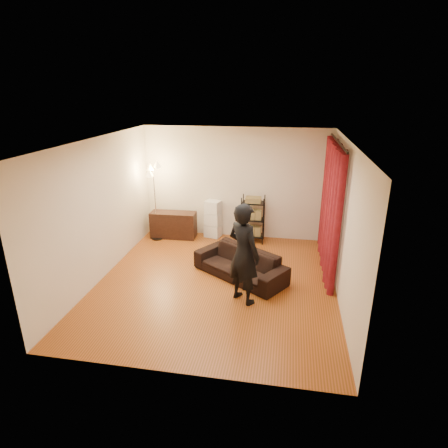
% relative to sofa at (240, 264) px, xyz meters
% --- Properties ---
extents(floor, '(5.00, 5.00, 0.00)m').
position_rel_sofa_xyz_m(floor, '(-0.42, -0.31, -0.28)').
color(floor, '#9C4820').
rests_on(floor, ground).
extents(ceiling, '(5.00, 5.00, 0.00)m').
position_rel_sofa_xyz_m(ceiling, '(-0.42, -0.31, 2.42)').
color(ceiling, white).
rests_on(ceiling, ground).
extents(wall_back, '(5.00, 0.00, 5.00)m').
position_rel_sofa_xyz_m(wall_back, '(-0.42, 2.19, 1.07)').
color(wall_back, beige).
rests_on(wall_back, ground).
extents(wall_front, '(5.00, 0.00, 5.00)m').
position_rel_sofa_xyz_m(wall_front, '(-0.42, -2.81, 1.07)').
color(wall_front, beige).
rests_on(wall_front, ground).
extents(wall_left, '(0.00, 5.00, 5.00)m').
position_rel_sofa_xyz_m(wall_left, '(-2.67, -0.31, 1.07)').
color(wall_left, beige).
rests_on(wall_left, ground).
extents(wall_right, '(0.00, 5.00, 5.00)m').
position_rel_sofa_xyz_m(wall_right, '(1.83, -0.31, 1.07)').
color(wall_right, beige).
rests_on(wall_right, ground).
extents(curtain_rod, '(0.04, 2.65, 0.04)m').
position_rel_sofa_xyz_m(curtain_rod, '(1.73, 0.81, 2.30)').
color(curtain_rod, black).
rests_on(curtain_rod, wall_right).
extents(curtain, '(0.22, 2.65, 2.55)m').
position_rel_sofa_xyz_m(curtain, '(1.71, 0.81, 1.00)').
color(curtain, maroon).
rests_on(curtain, ground).
extents(sofa, '(2.00, 1.67, 0.56)m').
position_rel_sofa_xyz_m(sofa, '(0.00, 0.00, 0.00)').
color(sofa, black).
rests_on(sofa, ground).
extents(person, '(0.78, 0.74, 1.79)m').
position_rel_sofa_xyz_m(person, '(0.17, -0.86, 0.62)').
color(person, black).
rests_on(person, ground).
extents(media_cabinet, '(1.13, 0.46, 0.65)m').
position_rel_sofa_xyz_m(media_cabinet, '(-1.92, 1.80, 0.05)').
color(media_cabinet, '#311B12').
rests_on(media_cabinet, ground).
extents(storage_boxes, '(0.44, 0.38, 0.94)m').
position_rel_sofa_xyz_m(storage_boxes, '(-0.96, 2.00, 0.19)').
color(storage_boxes, silver).
rests_on(storage_boxes, ground).
extents(wire_shelf, '(0.60, 0.49, 1.14)m').
position_rel_sofa_xyz_m(wire_shelf, '(0.05, 1.87, 0.29)').
color(wire_shelf, black).
rests_on(wire_shelf, ground).
extents(floor_lamp, '(0.38, 0.38, 1.88)m').
position_rel_sofa_xyz_m(floor_lamp, '(-2.29, 1.61, 0.66)').
color(floor_lamp, silver).
rests_on(floor_lamp, ground).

